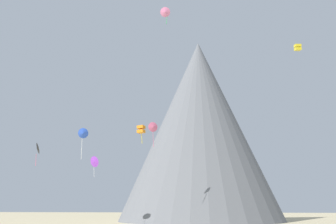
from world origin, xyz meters
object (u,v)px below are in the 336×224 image
at_px(rock_massif, 203,136).
at_px(kite_pink_high, 165,12).
at_px(kite_orange_mid, 141,129).
at_px(kite_black_mid, 37,149).
at_px(kite_blue_mid, 83,134).
at_px(kite_rainbow_mid, 153,127).
at_px(kite_violet_low, 94,162).
at_px(kite_yellow_high, 298,47).

bearing_deg(rock_massif, kite_pink_high, -96.07).
bearing_deg(kite_orange_mid, kite_black_mid, -94.65).
bearing_deg(kite_orange_mid, kite_pink_high, 155.92).
height_order(kite_pink_high, kite_blue_mid, kite_pink_high).
distance_m(kite_black_mid, kite_orange_mid, 22.35).
bearing_deg(kite_rainbow_mid, kite_violet_low, 141.83).
relative_size(kite_violet_low, kite_rainbow_mid, 0.85).
distance_m(kite_black_mid, kite_yellow_high, 53.64).
xyz_separation_m(rock_massif, kite_black_mid, (-29.42, -44.96, -9.11)).
xyz_separation_m(kite_black_mid, kite_orange_mid, (20.83, -7.89, 1.73)).
height_order(kite_blue_mid, kite_rainbow_mid, kite_rainbow_mid).
relative_size(rock_massif, kite_pink_high, 17.20).
relative_size(kite_pink_high, kite_rainbow_mid, 0.61).
height_order(rock_massif, kite_blue_mid, rock_massif).
relative_size(kite_yellow_high, kite_orange_mid, 0.47).
height_order(kite_black_mid, kite_orange_mid, kite_orange_mid).
bearing_deg(kite_yellow_high, kite_black_mid, 177.92).
relative_size(kite_black_mid, kite_rainbow_mid, 0.78).
height_order(rock_massif, kite_orange_mid, rock_massif).
xyz_separation_m(kite_blue_mid, kite_orange_mid, (10.51, -2.64, 0.04)).
bearing_deg(kite_black_mid, kite_yellow_high, 65.13).
bearing_deg(kite_rainbow_mid, kite_blue_mid, -144.47).
bearing_deg(kite_rainbow_mid, kite_black_mid, -173.14).
height_order(kite_pink_high, kite_orange_mid, kite_pink_high).
relative_size(kite_blue_mid, kite_orange_mid, 1.80).
bearing_deg(kite_rainbow_mid, kite_orange_mid, -115.88).
xyz_separation_m(kite_yellow_high, kite_violet_low, (-43.35, 10.11, -21.00)).
distance_m(kite_yellow_high, kite_orange_mid, 36.74).
height_order(kite_pink_high, kite_rainbow_mid, kite_pink_high).
xyz_separation_m(kite_black_mid, kite_yellow_high, (49.33, 6.24, 20.12)).
height_order(rock_massif, kite_violet_low, rock_massif).
relative_size(kite_black_mid, kite_pink_high, 1.27).
distance_m(kite_black_mid, kite_rainbow_mid, 24.93).
bearing_deg(kite_blue_mid, kite_violet_low, 94.27).
bearing_deg(kite_yellow_high, kite_blue_mid, -172.88).
xyz_separation_m(kite_black_mid, kite_violet_low, (5.98, 16.35, -0.89)).
bearing_deg(kite_violet_low, rock_massif, 78.73).
bearing_deg(kite_yellow_high, kite_pink_high, -167.34).
distance_m(kite_black_mid, kite_blue_mid, 11.70).
distance_m(rock_massif, kite_rainbow_mid, 32.37).
bearing_deg(kite_pink_high, rock_massif, 79.12).
xyz_separation_m(kite_pink_high, kite_blue_mid, (-13.90, -1.37, -22.39)).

